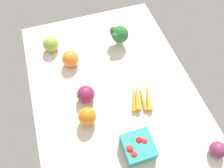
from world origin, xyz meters
TOP-DOWN VIEW (x-y plane):
  - tablecloth at (0.00, 0.00)cm, footprint 104.00×76.00cm
  - red_onion_center at (42.55, 30.49)cm, footprint 6.59×6.59cm
  - berry_basket at (32.04, 0.67)cm, footprint 11.82×11.82cm
  - red_onion_near_basket at (2.83, -13.33)cm, footprint 8.01×8.01cm
  - carrot_bunch at (10.39, 10.76)cm, footprint 15.32×13.31cm
  - broccoli_head at (-25.17, 11.70)cm, footprint 8.96×9.36cm
  - heirloom_tomato_green at (-31.87, -23.54)cm, footprint 8.02×8.02cm
  - heirloom_tomato_orange at (-19.04, -15.82)cm, footprint 8.24×8.24cm
  - bell_pepper_orange at (13.79, -15.38)cm, footprint 10.47×10.47cm

SIDE VIEW (x-z plane):
  - tablecloth at x=0.00cm, z-range 0.00..2.00cm
  - carrot_bunch at x=10.39cm, z-range 1.81..4.77cm
  - red_onion_center at x=42.55cm, z-range 2.00..8.59cm
  - berry_basket at x=32.04cm, z-range 1.65..9.42cm
  - red_onion_near_basket at x=2.83cm, z-range 2.00..10.01cm
  - heirloom_tomato_green at x=-31.87cm, z-range 2.00..10.02cm
  - heirloom_tomato_orange at x=-19.04cm, z-range 2.00..10.24cm
  - bell_pepper_orange at x=13.79cm, z-range 2.00..11.14cm
  - broccoli_head at x=-25.17cm, z-range 3.15..14.48cm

